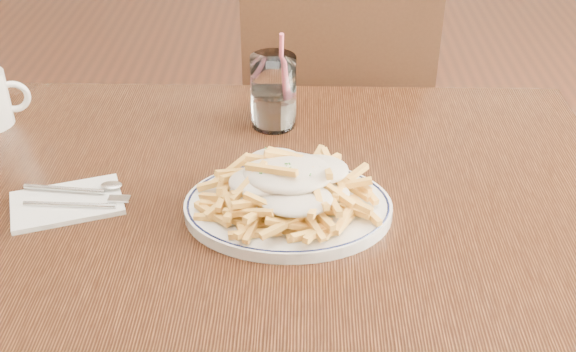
{
  "coord_description": "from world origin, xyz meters",
  "views": [
    {
      "loc": [
        0.07,
        -0.97,
        1.41
      ],
      "look_at": [
        0.05,
        -0.05,
        0.82
      ],
      "focal_mm": 45.0,
      "sensor_mm": 36.0,
      "label": 1
    }
  ],
  "objects_px": {
    "table": "(259,232)",
    "chair_far": "(333,125)",
    "fries_plate": "(288,208)",
    "loaded_fries": "(288,180)",
    "water_glass": "(274,96)"
  },
  "relations": [
    {
      "from": "fries_plate",
      "to": "loaded_fries",
      "type": "bearing_deg",
      "value": 180.0
    },
    {
      "from": "table",
      "to": "fries_plate",
      "type": "distance_m",
      "value": 0.12
    },
    {
      "from": "loaded_fries",
      "to": "water_glass",
      "type": "distance_m",
      "value": 0.29
    },
    {
      "from": "table",
      "to": "fries_plate",
      "type": "xyz_separation_m",
      "value": [
        0.05,
        -0.05,
        0.09
      ]
    },
    {
      "from": "fries_plate",
      "to": "water_glass",
      "type": "distance_m",
      "value": 0.29
    },
    {
      "from": "chair_far",
      "to": "water_glass",
      "type": "bearing_deg",
      "value": -108.49
    },
    {
      "from": "water_glass",
      "to": "chair_far",
      "type": "bearing_deg",
      "value": 71.51
    },
    {
      "from": "table",
      "to": "loaded_fries",
      "type": "bearing_deg",
      "value": -47.16
    },
    {
      "from": "table",
      "to": "fries_plate",
      "type": "height_order",
      "value": "fries_plate"
    },
    {
      "from": "chair_far",
      "to": "loaded_fries",
      "type": "bearing_deg",
      "value": -98.13
    },
    {
      "from": "table",
      "to": "water_glass",
      "type": "bearing_deg",
      "value": 86.19
    },
    {
      "from": "table",
      "to": "chair_far",
      "type": "bearing_deg",
      "value": 76.82
    },
    {
      "from": "table",
      "to": "fries_plate",
      "type": "relative_size",
      "value": 3.67
    },
    {
      "from": "table",
      "to": "water_glass",
      "type": "relative_size",
      "value": 6.44
    },
    {
      "from": "chair_far",
      "to": "water_glass",
      "type": "distance_m",
      "value": 0.5
    }
  ]
}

